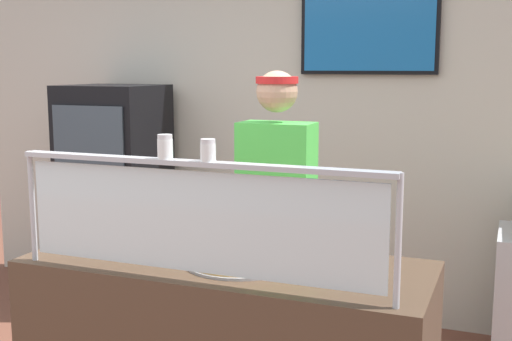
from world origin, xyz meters
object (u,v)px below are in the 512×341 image
pizza_tray (240,259)px  pizza_server (249,257)px  parmesan_shaker (165,148)px  pepper_flake_shaker (208,152)px  worker_figure (277,218)px  drink_fridge (115,197)px

pizza_tray → pizza_server: size_ratio=1.71×
pizza_server → parmesan_shaker: 0.60m
pepper_flake_shaker → worker_figure: worker_figure is taller
parmesan_shaker → worker_figure: size_ratio=0.05×
pizza_server → pepper_flake_shaker: 0.55m
pizza_tray → parmesan_shaker: (-0.19, -0.28, 0.50)m
pizza_tray → parmesan_shaker: 0.61m
pizza_tray → parmesan_shaker: parmesan_shaker is taller
parmesan_shaker → pepper_flake_shaker: bearing=0.0°
pizza_server → parmesan_shaker: bearing=-149.4°
pizza_tray → parmesan_shaker: size_ratio=5.05×
pizza_tray → pepper_flake_shaker: (-0.01, -0.28, 0.50)m
parmesan_shaker → worker_figure: bearing=81.9°
worker_figure → pizza_tray: bearing=-84.3°
pizza_tray → drink_fridge: 2.29m
pizza_server → drink_fridge: bearing=120.5°
pepper_flake_shaker → drink_fridge: 2.56m
pizza_server → worker_figure: 0.66m
worker_figure → drink_fridge: (-1.61, 0.93, -0.18)m
pepper_flake_shaker → drink_fridge: bearing=132.0°
pizza_tray → pepper_flake_shaker: 0.57m
pizza_server → pizza_tray: bearing=140.6°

